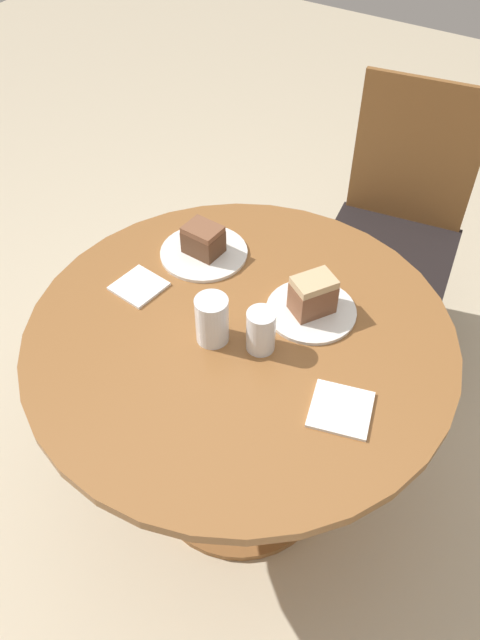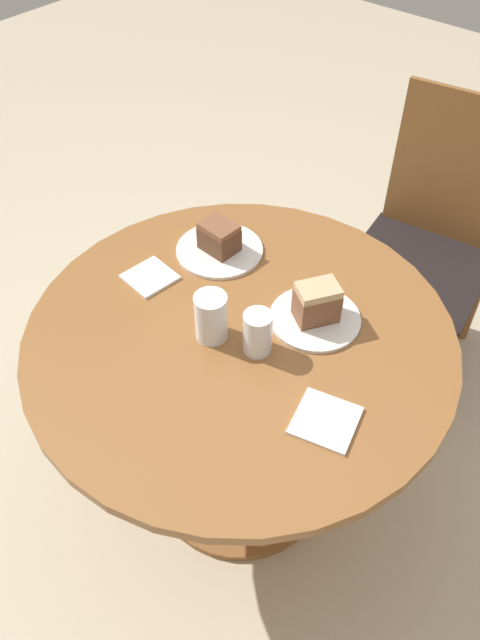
# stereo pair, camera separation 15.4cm
# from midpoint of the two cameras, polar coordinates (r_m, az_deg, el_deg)

# --- Properties ---
(ground_plane) EXTENTS (8.00, 8.00, 0.00)m
(ground_plane) POSITION_cam_midpoint_polar(r_m,az_deg,el_deg) (2.15, -2.11, -14.31)
(ground_plane) COLOR beige
(table) EXTENTS (1.09, 1.09, 0.72)m
(table) POSITION_cam_midpoint_polar(r_m,az_deg,el_deg) (1.70, -2.60, -5.17)
(table) COLOR brown
(table) RESTS_ON ground_plane
(chair) EXTENTS (0.52, 0.53, 0.98)m
(chair) POSITION_cam_midpoint_polar(r_m,az_deg,el_deg) (2.31, 12.23, 8.41)
(chair) COLOR brown
(chair) RESTS_ON ground_plane
(plate_near) EXTENTS (0.25, 0.25, 0.01)m
(plate_near) POSITION_cam_midpoint_polar(r_m,az_deg,el_deg) (1.79, -5.79, 6.04)
(plate_near) COLOR silver
(plate_near) RESTS_ON table
(plate_far) EXTENTS (0.23, 0.23, 0.01)m
(plate_far) POSITION_cam_midpoint_polar(r_m,az_deg,el_deg) (1.61, 3.82, 0.70)
(plate_far) COLOR silver
(plate_far) RESTS_ON table
(cake_slice_near) EXTENTS (0.11, 0.09, 0.08)m
(cake_slice_near) POSITION_cam_midpoint_polar(r_m,az_deg,el_deg) (1.76, -5.90, 7.22)
(cake_slice_near) COLOR brown
(cake_slice_near) RESTS_ON plate_near
(cake_slice_far) EXTENTS (0.12, 0.13, 0.10)m
(cake_slice_far) POSITION_cam_midpoint_polar(r_m,az_deg,el_deg) (1.57, 3.92, 2.17)
(cake_slice_far) COLOR brown
(cake_slice_far) RESTS_ON plate_far
(glass_lemonade) EXTENTS (0.08, 0.08, 0.13)m
(glass_lemonade) POSITION_cam_midpoint_polar(r_m,az_deg,el_deg) (1.51, -5.47, -0.30)
(glass_lemonade) COLOR silver
(glass_lemonade) RESTS_ON table
(glass_water) EXTENTS (0.07, 0.07, 0.12)m
(glass_water) POSITION_cam_midpoint_polar(r_m,az_deg,el_deg) (1.49, -1.02, -1.29)
(glass_water) COLOR silver
(glass_water) RESTS_ON table
(napkin_stack) EXTENTS (0.17, 0.17, 0.01)m
(napkin_stack) POSITION_cam_midpoint_polar(r_m,az_deg,el_deg) (1.41, 6.13, -8.30)
(napkin_stack) COLOR white
(napkin_stack) RESTS_ON table
(napkin_side) EXTENTS (0.13, 0.13, 0.01)m
(napkin_side) POSITION_cam_midpoint_polar(r_m,az_deg,el_deg) (1.71, -11.79, 2.91)
(napkin_side) COLOR white
(napkin_side) RESTS_ON table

